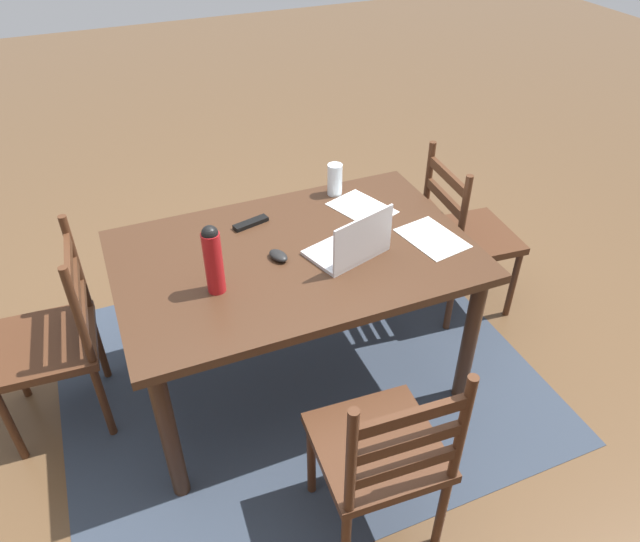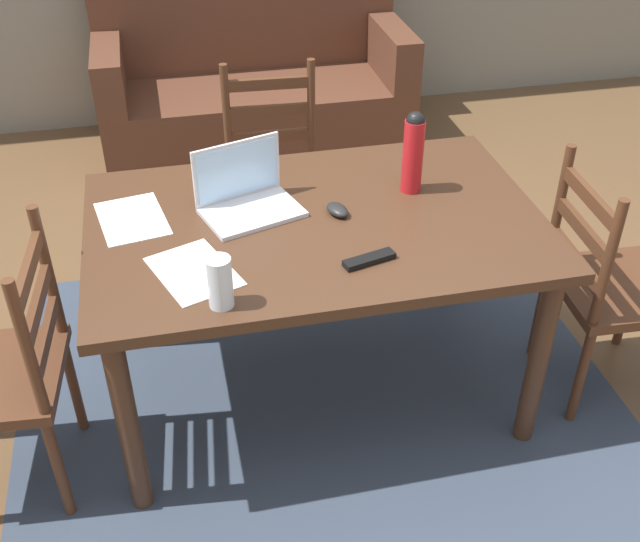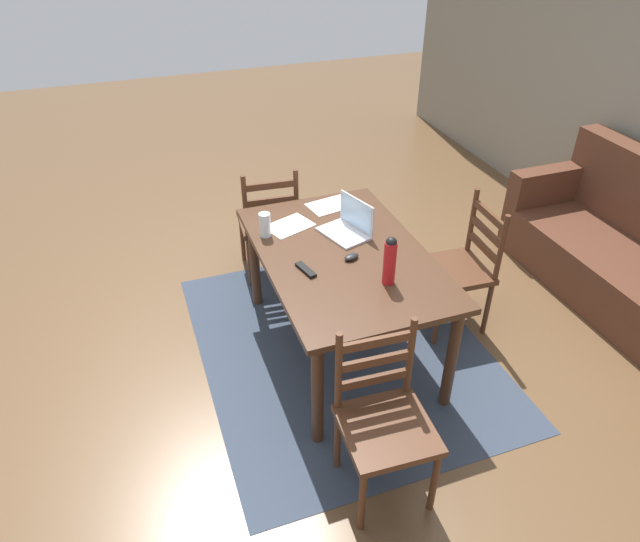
{
  "view_description": "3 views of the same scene",
  "coord_description": "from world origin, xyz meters",
  "px_view_note": "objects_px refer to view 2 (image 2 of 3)",
  "views": [
    {
      "loc": [
        0.7,
        1.98,
        2.26
      ],
      "look_at": [
        -0.15,
        -0.07,
        0.58
      ],
      "focal_mm": 33.44,
      "sensor_mm": 36.0,
      "label": 1
    },
    {
      "loc": [
        -0.47,
        -2.17,
        2.14
      ],
      "look_at": [
        0.01,
        -0.04,
        0.59
      ],
      "focal_mm": 43.33,
      "sensor_mm": 36.0,
      "label": 2
    },
    {
      "loc": [
        2.75,
        -1.14,
        2.69
      ],
      "look_at": [
        -0.04,
        -0.14,
        0.64
      ],
      "focal_mm": 32.28,
      "sensor_mm": 36.0,
      "label": 3
    }
  ],
  "objects_px": {
    "chair_far_head": "(275,179)",
    "chair_left_near": "(3,374)",
    "drinking_glass": "(220,282)",
    "computer_mouse": "(337,210)",
    "dining_table": "(316,243)",
    "tv_remote": "(369,259)",
    "chair_right_near": "(609,286)",
    "couch": "(253,85)",
    "laptop": "(245,194)",
    "water_bottle": "(413,151)"
  },
  "relations": [
    {
      "from": "chair_far_head",
      "to": "drinking_glass",
      "type": "relative_size",
      "value": 5.95
    },
    {
      "from": "tv_remote",
      "to": "laptop",
      "type": "bearing_deg",
      "value": 24.25
    },
    {
      "from": "chair_far_head",
      "to": "couch",
      "type": "distance_m",
      "value": 1.4
    },
    {
      "from": "dining_table",
      "to": "chair_right_near",
      "type": "bearing_deg",
      "value": -10.51
    },
    {
      "from": "drinking_glass",
      "to": "couch",
      "type": "bearing_deg",
      "value": 80.03
    },
    {
      "from": "dining_table",
      "to": "water_bottle",
      "type": "relative_size",
      "value": 5.11
    },
    {
      "from": "drinking_glass",
      "to": "chair_right_near",
      "type": "bearing_deg",
      "value": 8.12
    },
    {
      "from": "water_bottle",
      "to": "computer_mouse",
      "type": "relative_size",
      "value": 3.0
    },
    {
      "from": "couch",
      "to": "drinking_glass",
      "type": "distance_m",
      "value": 2.74
    },
    {
      "from": "tv_remote",
      "to": "couch",
      "type": "bearing_deg",
      "value": -14.4
    },
    {
      "from": "laptop",
      "to": "computer_mouse",
      "type": "height_order",
      "value": "laptop"
    },
    {
      "from": "drinking_glass",
      "to": "computer_mouse",
      "type": "distance_m",
      "value": 0.61
    },
    {
      "from": "water_bottle",
      "to": "drinking_glass",
      "type": "relative_size",
      "value": 1.88
    },
    {
      "from": "couch",
      "to": "laptop",
      "type": "relative_size",
      "value": 4.84
    },
    {
      "from": "laptop",
      "to": "computer_mouse",
      "type": "xyz_separation_m",
      "value": [
        0.3,
        -0.1,
        -0.04
      ]
    },
    {
      "from": "laptop",
      "to": "water_bottle",
      "type": "xyz_separation_m",
      "value": [
        0.59,
        -0.0,
        0.1
      ]
    },
    {
      "from": "chair_right_near",
      "to": "chair_far_head",
      "type": "distance_m",
      "value": 1.49
    },
    {
      "from": "dining_table",
      "to": "water_bottle",
      "type": "bearing_deg",
      "value": 18.21
    },
    {
      "from": "tv_remote",
      "to": "dining_table",
      "type": "bearing_deg",
      "value": 6.58
    },
    {
      "from": "dining_table",
      "to": "water_bottle",
      "type": "xyz_separation_m",
      "value": [
        0.37,
        0.12,
        0.25
      ]
    },
    {
      "from": "chair_far_head",
      "to": "drinking_glass",
      "type": "xyz_separation_m",
      "value": [
        -0.36,
        -1.26,
        0.39
      ]
    },
    {
      "from": "computer_mouse",
      "to": "tv_remote",
      "type": "height_order",
      "value": "computer_mouse"
    },
    {
      "from": "chair_far_head",
      "to": "chair_left_near",
      "type": "relative_size",
      "value": 1.0
    },
    {
      "from": "tv_remote",
      "to": "chair_far_head",
      "type": "bearing_deg",
      "value": -9.2
    },
    {
      "from": "laptop",
      "to": "tv_remote",
      "type": "bearing_deg",
      "value": -51.25
    },
    {
      "from": "computer_mouse",
      "to": "drinking_glass",
      "type": "bearing_deg",
      "value": -155.65
    },
    {
      "from": "drinking_glass",
      "to": "tv_remote",
      "type": "bearing_deg",
      "value": 13.71
    },
    {
      "from": "chair_far_head",
      "to": "couch",
      "type": "bearing_deg",
      "value": 85.8
    },
    {
      "from": "chair_far_head",
      "to": "water_bottle",
      "type": "relative_size",
      "value": 3.17
    },
    {
      "from": "laptop",
      "to": "tv_remote",
      "type": "height_order",
      "value": "laptop"
    },
    {
      "from": "dining_table",
      "to": "computer_mouse",
      "type": "distance_m",
      "value": 0.14
    },
    {
      "from": "dining_table",
      "to": "couch",
      "type": "height_order",
      "value": "couch"
    },
    {
      "from": "chair_far_head",
      "to": "chair_left_near",
      "type": "height_order",
      "value": "same"
    },
    {
      "from": "couch",
      "to": "tv_remote",
      "type": "height_order",
      "value": "couch"
    },
    {
      "from": "couch",
      "to": "water_bottle",
      "type": "distance_m",
      "value": 2.23
    },
    {
      "from": "chair_right_near",
      "to": "tv_remote",
      "type": "relative_size",
      "value": 5.59
    },
    {
      "from": "chair_right_near",
      "to": "dining_table",
      "type": "bearing_deg",
      "value": 169.49
    },
    {
      "from": "chair_far_head",
      "to": "couch",
      "type": "xyz_separation_m",
      "value": [
        0.1,
        1.39,
        -0.11
      ]
    },
    {
      "from": "computer_mouse",
      "to": "dining_table",
      "type": "bearing_deg",
      "value": 174.09
    },
    {
      "from": "water_bottle",
      "to": "computer_mouse",
      "type": "bearing_deg",
      "value": -160.41
    },
    {
      "from": "chair_left_near",
      "to": "chair_far_head",
      "type": "bearing_deg",
      "value": 45.28
    },
    {
      "from": "water_bottle",
      "to": "tv_remote",
      "type": "distance_m",
      "value": 0.51
    },
    {
      "from": "computer_mouse",
      "to": "tv_remote",
      "type": "relative_size",
      "value": 0.59
    },
    {
      "from": "computer_mouse",
      "to": "water_bottle",
      "type": "bearing_deg",
      "value": 0.71
    },
    {
      "from": "couch",
      "to": "laptop",
      "type": "height_order",
      "value": "couch"
    },
    {
      "from": "laptop",
      "to": "drinking_glass",
      "type": "height_order",
      "value": "laptop"
    },
    {
      "from": "couch",
      "to": "water_bottle",
      "type": "bearing_deg",
      "value": -82.8
    },
    {
      "from": "chair_far_head",
      "to": "water_bottle",
      "type": "height_order",
      "value": "water_bottle"
    },
    {
      "from": "chair_left_near",
      "to": "water_bottle",
      "type": "distance_m",
      "value": 1.54
    },
    {
      "from": "laptop",
      "to": "couch",
      "type": "bearing_deg",
      "value": 81.44
    }
  ]
}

